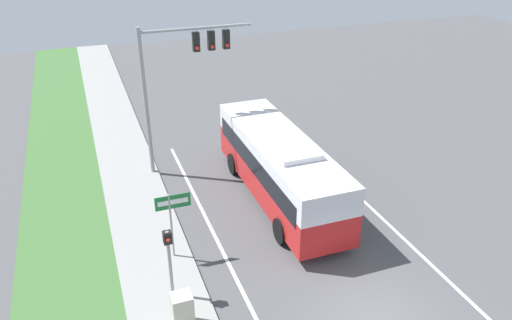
# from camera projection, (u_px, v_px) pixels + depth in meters

# --- Properties ---
(ground_plane) EXTENTS (80.00, 80.00, 0.00)m
(ground_plane) POSITION_uv_depth(u_px,v_px,m) (372.00, 318.00, 16.44)
(ground_plane) COLOR #4C4C4F
(lane_divider_far) EXTENTS (0.14, 30.00, 0.01)m
(lane_divider_far) POSITION_uv_depth(u_px,v_px,m) (461.00, 292.00, 17.54)
(lane_divider_far) COLOR silver
(lane_divider_far) RESTS_ON ground_plane
(bus) EXTENTS (2.70, 10.02, 3.28)m
(bus) POSITION_uv_depth(u_px,v_px,m) (280.00, 164.00, 22.31)
(bus) COLOR red
(bus) RESTS_ON ground_plane
(signal_gantry) EXTENTS (5.42, 0.41, 7.35)m
(signal_gantry) POSITION_uv_depth(u_px,v_px,m) (180.00, 68.00, 23.47)
(signal_gantry) COLOR #939399
(signal_gantry) RESTS_ON ground_plane
(pedestrian_signal) EXTENTS (0.28, 0.34, 2.76)m
(pedestrian_signal) POSITION_uv_depth(u_px,v_px,m) (169.00, 253.00, 16.45)
(pedestrian_signal) COLOR #939399
(pedestrian_signal) RESTS_ON ground_plane
(street_sign) EXTENTS (1.32, 0.08, 2.84)m
(street_sign) POSITION_uv_depth(u_px,v_px,m) (172.00, 213.00, 18.37)
(street_sign) COLOR #939399
(street_sign) RESTS_ON ground_plane
(utility_cabinet) EXTENTS (0.66, 0.60, 1.27)m
(utility_cabinet) POSITION_uv_depth(u_px,v_px,m) (183.00, 311.00, 15.70)
(utility_cabinet) COLOR #B7B29E
(utility_cabinet) RESTS_ON sidewalk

